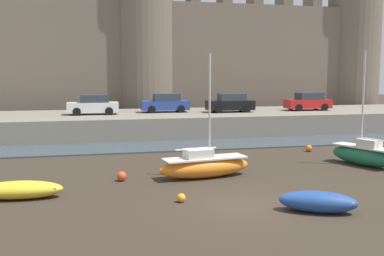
% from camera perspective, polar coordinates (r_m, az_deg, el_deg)
% --- Properties ---
extents(ground_plane, '(160.00, 160.00, 0.00)m').
position_cam_1_polar(ground_plane, '(17.96, 6.74, -9.74)').
color(ground_plane, '#382D23').
extents(water_channel, '(80.00, 4.50, 0.10)m').
position_cam_1_polar(water_channel, '(31.72, -2.15, -2.28)').
color(water_channel, '#3D4C56').
rests_on(water_channel, ground).
extents(quay_road, '(60.72, 10.00, 1.76)m').
position_cam_1_polar(quay_road, '(38.69, -4.17, 0.63)').
color(quay_road, gray).
rests_on(quay_road, ground).
extents(castle, '(55.47, 6.75, 21.38)m').
position_cam_1_polar(castle, '(47.90, -6.01, 10.29)').
color(castle, '#706354').
rests_on(castle, ground).
extents(rowboat_midflat_right, '(3.04, 2.24, 0.80)m').
position_cam_1_polar(rowboat_midflat_right, '(17.55, 15.70, -8.95)').
color(rowboat_midflat_right, '#234793').
rests_on(rowboat_midflat_right, ground).
extents(sailboat_foreground_centre, '(2.61, 4.26, 6.41)m').
position_cam_1_polar(sailboat_foreground_centre, '(26.91, 21.02, -3.13)').
color(sailboat_foreground_centre, '#1E6B47').
rests_on(sailboat_foreground_centre, ground).
extents(sailboat_midflat_left, '(4.91, 2.08, 6.10)m').
position_cam_1_polar(sailboat_midflat_left, '(22.31, 1.60, -4.78)').
color(sailboat_midflat_left, orange).
rests_on(sailboat_midflat_left, ground).
extents(rowboat_near_channel_left, '(3.60, 1.46, 0.74)m').
position_cam_1_polar(rowboat_near_channel_left, '(19.96, -21.07, -7.31)').
color(rowboat_near_channel_left, yellow).
rests_on(rowboat_near_channel_left, ground).
extents(mooring_buoy_mid_mud, '(0.36, 0.36, 0.36)m').
position_cam_1_polar(mooring_buoy_mid_mud, '(18.22, -1.38, -8.86)').
color(mooring_buoy_mid_mud, orange).
rests_on(mooring_buoy_mid_mud, ground).
extents(mooring_buoy_near_channel, '(0.47, 0.47, 0.47)m').
position_cam_1_polar(mooring_buoy_near_channel, '(21.93, -8.92, -6.07)').
color(mooring_buoy_near_channel, '#E04C1E').
rests_on(mooring_buoy_near_channel, ground).
extents(mooring_buoy_off_centre, '(0.43, 0.43, 0.43)m').
position_cam_1_polar(mooring_buoy_off_centre, '(30.66, 14.62, -2.51)').
color(mooring_buoy_off_centre, orange).
rests_on(mooring_buoy_off_centre, ground).
extents(car_quay_east, '(4.10, 1.89, 1.62)m').
position_cam_1_polar(car_quay_east, '(42.51, 14.53, 3.24)').
color(car_quay_east, red).
rests_on(car_quay_east, quay_road).
extents(car_quay_centre_east, '(4.10, 1.89, 1.62)m').
position_cam_1_polar(car_quay_centre_east, '(39.39, 4.90, 3.16)').
color(car_quay_centre_east, black).
rests_on(car_quay_centre_east, quay_road).
extents(car_quay_centre_west, '(4.10, 1.89, 1.62)m').
position_cam_1_polar(car_quay_centre_west, '(37.81, -12.43, 2.86)').
color(car_quay_centre_west, silver).
rests_on(car_quay_centre_west, quay_road).
extents(car_quay_west, '(4.10, 1.89, 1.62)m').
position_cam_1_polar(car_quay_west, '(39.24, -3.40, 3.16)').
color(car_quay_west, '#263F99').
rests_on(car_quay_west, quay_road).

